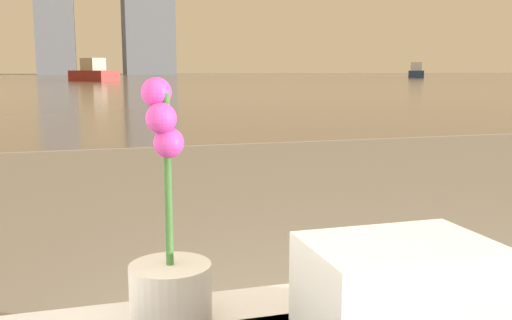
% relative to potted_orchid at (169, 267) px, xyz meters
% --- Properties ---
extents(potted_orchid, '(0.13, 0.13, 0.40)m').
position_rel_potted_orchid_xyz_m(potted_orchid, '(0.00, 0.00, 0.00)').
color(potted_orchid, silver).
rests_on(potted_orchid, bathtub).
extents(towel_stack, '(0.28, 0.20, 0.16)m').
position_rel_potted_orchid_xyz_m(towel_stack, '(0.33, -0.16, -0.02)').
color(towel_stack, white).
rests_on(towel_stack, bathtub).
extents(harbor_water, '(180.00, 110.00, 0.01)m').
position_rel_potted_orchid_xyz_m(harbor_water, '(0.54, 60.98, -0.60)').
color(harbor_water, gray).
rests_on(harbor_water, ground_plane).
extents(harbor_boat_0, '(4.03, 5.16, 1.87)m').
position_rel_potted_orchid_xyz_m(harbor_boat_0, '(0.54, 47.70, 0.06)').
color(harbor_boat_0, maroon).
rests_on(harbor_boat_0, harbor_water).
extents(harbor_boat_1, '(3.90, 5.00, 1.81)m').
position_rel_potted_orchid_xyz_m(harbor_boat_1, '(37.17, 58.55, 0.04)').
color(harbor_boat_1, navy).
rests_on(harbor_boat_1, harbor_water).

